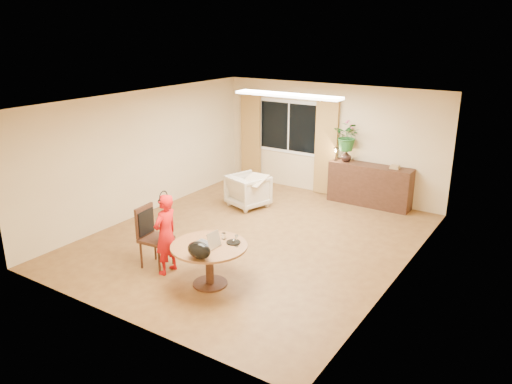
% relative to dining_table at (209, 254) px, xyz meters
% --- Properties ---
extents(floor, '(6.50, 6.50, 0.00)m').
position_rel_dining_table_xyz_m(floor, '(-0.38, 1.82, -0.53)').
color(floor, brown).
rests_on(floor, ground).
extents(ceiling, '(6.50, 6.50, 0.00)m').
position_rel_dining_table_xyz_m(ceiling, '(-0.38, 1.82, 2.07)').
color(ceiling, white).
rests_on(ceiling, wall_back).
extents(wall_back, '(5.50, 0.00, 5.50)m').
position_rel_dining_table_xyz_m(wall_back, '(-0.38, 5.07, 0.77)').
color(wall_back, '#CCAF84').
rests_on(wall_back, floor).
extents(wall_left, '(0.00, 6.50, 6.50)m').
position_rel_dining_table_xyz_m(wall_left, '(-3.13, 1.82, 0.77)').
color(wall_left, '#CCAF84').
rests_on(wall_left, floor).
extents(wall_right, '(0.00, 6.50, 6.50)m').
position_rel_dining_table_xyz_m(wall_right, '(2.37, 1.82, 0.77)').
color(wall_right, '#CCAF84').
rests_on(wall_right, floor).
extents(window, '(1.70, 0.03, 1.30)m').
position_rel_dining_table_xyz_m(window, '(-1.48, 5.05, 0.97)').
color(window, white).
rests_on(window, wall_back).
extents(curtain_left, '(0.55, 0.08, 2.25)m').
position_rel_dining_table_xyz_m(curtain_left, '(-2.53, 4.97, 0.62)').
color(curtain_left, olive).
rests_on(curtain_left, wall_back).
extents(curtain_right, '(0.55, 0.08, 2.25)m').
position_rel_dining_table_xyz_m(curtain_right, '(-0.43, 4.97, 0.62)').
color(curtain_right, olive).
rests_on(curtain_right, wall_back).
extents(ceiling_panel, '(2.20, 0.35, 0.05)m').
position_rel_dining_table_xyz_m(ceiling_panel, '(-0.38, 3.02, 2.04)').
color(ceiling_panel, white).
rests_on(ceiling_panel, ceiling).
extents(dining_table, '(1.17, 1.17, 0.67)m').
position_rel_dining_table_xyz_m(dining_table, '(0.00, 0.00, 0.00)').
color(dining_table, brown).
rests_on(dining_table, floor).
extents(dining_chair, '(0.54, 0.50, 1.04)m').
position_rel_dining_table_xyz_m(dining_chair, '(-1.13, 0.02, -0.01)').
color(dining_chair, black).
rests_on(dining_chair, floor).
extents(child, '(0.49, 0.33, 1.33)m').
position_rel_dining_table_xyz_m(child, '(-0.84, -0.05, 0.14)').
color(child, red).
rests_on(child, floor).
extents(laptop, '(0.40, 0.27, 0.26)m').
position_rel_dining_table_xyz_m(laptop, '(-0.05, -0.02, 0.27)').
color(laptop, '#B7B7BC').
rests_on(laptop, dining_table).
extents(tumbler, '(0.07, 0.07, 0.10)m').
position_rel_dining_table_xyz_m(tumbler, '(0.05, 0.31, 0.19)').
color(tumbler, white).
rests_on(tumbler, dining_table).
extents(wine_glass, '(0.07, 0.07, 0.18)m').
position_rel_dining_table_xyz_m(wine_glass, '(0.37, 0.20, 0.23)').
color(wine_glass, white).
rests_on(wine_glass, dining_table).
extents(pot_lid, '(0.25, 0.25, 0.04)m').
position_rel_dining_table_xyz_m(pot_lid, '(0.26, 0.27, 0.16)').
color(pot_lid, white).
rests_on(pot_lid, dining_table).
extents(handbag, '(0.43, 0.31, 0.26)m').
position_rel_dining_table_xyz_m(handbag, '(0.17, -0.44, 0.27)').
color(handbag, black).
rests_on(handbag, dining_table).
extents(armchair, '(0.98, 0.99, 0.72)m').
position_rel_dining_table_xyz_m(armchair, '(-1.48, 3.28, -0.16)').
color(armchair, beige).
rests_on(armchair, floor).
extents(throw, '(0.45, 0.55, 0.03)m').
position_rel_dining_table_xyz_m(throw, '(-1.27, 3.22, 0.21)').
color(throw, beige).
rests_on(throw, armchair).
extents(sideboard, '(1.84, 0.45, 0.92)m').
position_rel_dining_table_xyz_m(sideboard, '(0.73, 4.83, -0.06)').
color(sideboard, black).
rests_on(sideboard, floor).
extents(vase, '(0.30, 0.30, 0.25)m').
position_rel_dining_table_xyz_m(vase, '(0.14, 4.83, 0.52)').
color(vase, black).
rests_on(vase, sideboard).
extents(bouquet, '(0.60, 0.53, 0.66)m').
position_rel_dining_table_xyz_m(bouquet, '(0.16, 4.83, 0.97)').
color(bouquet, '#2F6024').
rests_on(bouquet, vase).
extents(book_stack, '(0.21, 0.16, 0.08)m').
position_rel_dining_table_xyz_m(book_stack, '(1.26, 4.83, 0.44)').
color(book_stack, brown).
rests_on(book_stack, sideboard).
extents(desk_lamp, '(0.15, 0.15, 0.31)m').
position_rel_dining_table_xyz_m(desk_lamp, '(-0.09, 4.78, 0.55)').
color(desk_lamp, black).
rests_on(desk_lamp, sideboard).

